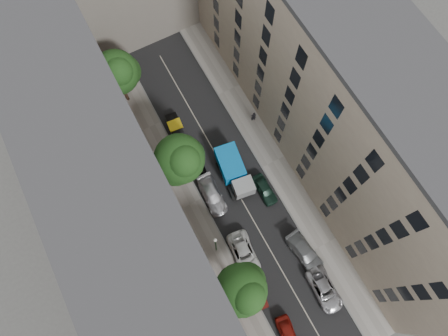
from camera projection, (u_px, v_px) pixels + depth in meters
ground at (232, 183)px, 46.28m from camera, size 120.00×120.00×0.00m
road_surface at (232, 183)px, 46.27m from camera, size 8.00×44.00×0.02m
sidewalk_left at (190, 205)px, 45.34m from camera, size 3.00×44.00×0.15m
sidewalk_right at (273, 162)px, 47.08m from camera, size 3.00×44.00×0.15m
building_left at (125, 205)px, 35.12m from camera, size 8.00×44.00×20.00m
building_right at (334, 101)px, 38.60m from camera, size 8.00×44.00×20.00m
tarp_truck at (234, 171)px, 45.14m from camera, size 3.22×6.40×2.82m
car_left_0 at (288, 335)px, 40.18m from camera, size 2.11×4.13×1.35m
car_left_1 at (254, 288)px, 41.64m from camera, size 2.19×4.71×1.50m
car_left_2 at (244, 254)px, 42.86m from camera, size 2.88×5.33×1.42m
car_left_3 at (212, 195)px, 45.03m from camera, size 2.29×5.13×1.46m
car_left_4 at (193, 161)px, 46.49m from camera, size 1.75×3.94×1.32m
car_left_5 at (176, 129)px, 47.85m from camera, size 1.87×4.28×1.37m
car_right_0 at (324, 290)px, 41.64m from camera, size 2.48×5.04×1.38m
car_right_1 at (305, 253)px, 42.88m from camera, size 2.66×5.27×1.47m
car_right_2 at (265, 189)px, 45.32m from camera, size 1.59×3.93×1.34m
tree_near at (242, 290)px, 36.25m from camera, size 5.18×4.89×9.07m
tree_mid at (181, 160)px, 40.29m from camera, size 5.49×5.25×9.41m
tree_far at (118, 74)px, 44.39m from camera, size 5.38×5.12×8.62m
lamp_post at (216, 244)px, 39.75m from camera, size 0.36×0.36×6.60m
pedestrian at (254, 116)px, 48.02m from camera, size 0.71×0.53×1.76m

